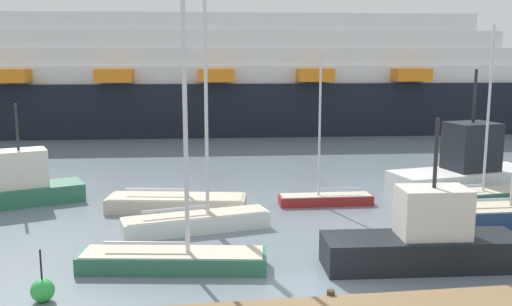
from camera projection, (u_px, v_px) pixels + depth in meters
ground_plane at (313, 286)px, 19.29m from camera, size 600.00×600.00×0.00m
sailboat_1 at (499, 211)px, 26.34m from camera, size 7.38×2.30×12.55m
sailboat_2 at (475, 196)px, 29.62m from camera, size 5.70×2.28×9.14m
sailboat_3 at (174, 254)px, 20.70m from camera, size 6.93×2.63×12.29m
sailboat_4 at (197, 218)px, 25.21m from camera, size 6.62×2.75×11.61m
sailboat_5 at (177, 201)px, 28.47m from camera, size 7.06×3.09×10.53m
sailboat_6 at (325, 197)px, 29.68m from camera, size 4.87×1.32×7.78m
fishing_boat_0 at (17, 185)px, 29.59m from camera, size 7.12×4.34×5.23m
fishing_boat_2 at (466, 168)px, 32.87m from camera, size 8.96×4.36×6.87m
fishing_boat_3 at (424, 240)px, 20.86m from camera, size 7.30×2.55×5.49m
channel_buoy_0 at (43, 290)px, 18.02m from camera, size 0.75×0.75×1.72m
cruise_ship at (124, 80)px, 57.70m from camera, size 91.25×18.51×16.05m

